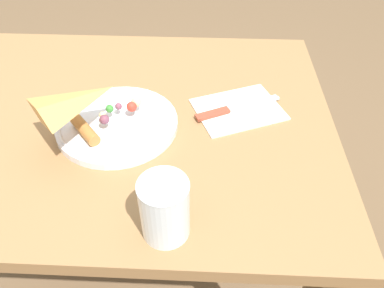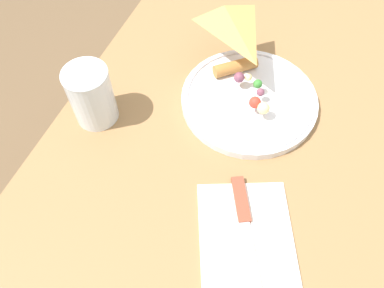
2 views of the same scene
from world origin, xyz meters
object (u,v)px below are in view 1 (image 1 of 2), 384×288
Objects in this scene: milk_glass at (165,210)px; dining_table at (113,153)px; napkin_folded at (238,109)px; butter_knife at (234,109)px; plate_pizza at (117,122)px.

dining_table is at bearing 119.09° from milk_glass.
napkin_folded is at bearing 68.11° from milk_glass.
napkin_folded reaches higher than dining_table.
napkin_folded is at bearing 5.09° from dining_table.
dining_table is 0.38m from milk_glass.
napkin_folded is at bearing -0.00° from butter_knife.
butter_knife is at bearing -153.86° from napkin_folded.
butter_knife is at bearing 15.02° from plate_pizza.
dining_table is 0.32m from napkin_folded.
plate_pizza is 2.29× the size of milk_glass.
plate_pizza is 0.25m from butter_knife.
dining_table is at bearing 158.18° from butter_knife.
napkin_folded is (0.13, 0.32, -0.05)m from milk_glass.
milk_glass is at bearing -62.94° from plate_pizza.
plate_pizza is at bearing -164.53° from napkin_folded.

